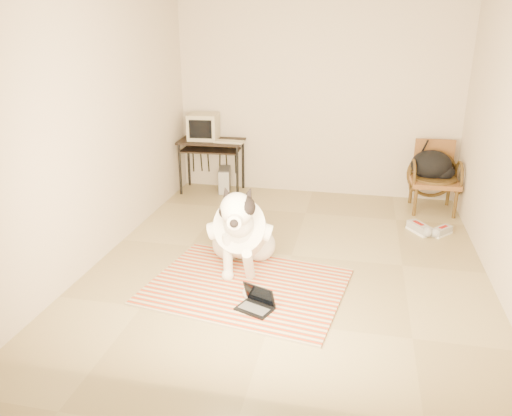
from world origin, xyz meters
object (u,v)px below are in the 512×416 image
(dog, at_px, (242,232))
(laptop, at_px, (257,303))
(backpack, at_px, (433,166))
(pc_tower, at_px, (225,180))
(computer_desk, at_px, (211,148))
(crt_monitor, at_px, (203,127))
(rattan_chair, at_px, (434,176))

(dog, relative_size, laptop, 3.74)
(laptop, bearing_deg, dog, 112.43)
(backpack, bearing_deg, pc_tower, 177.31)
(computer_desk, bearing_deg, backpack, -1.91)
(laptop, distance_m, computer_desk, 3.43)
(computer_desk, bearing_deg, pc_tower, 10.61)
(crt_monitor, bearing_deg, pc_tower, -4.80)
(crt_monitor, height_order, rattan_chair, crt_monitor)
(dog, height_order, pc_tower, dog)
(pc_tower, distance_m, rattan_chair, 2.97)
(dog, bearing_deg, pc_tower, 109.34)
(rattan_chair, bearing_deg, crt_monitor, 177.03)
(crt_monitor, distance_m, pc_tower, 0.85)
(dog, relative_size, crt_monitor, 3.09)
(computer_desk, bearing_deg, laptop, -66.82)
(laptop, distance_m, pc_tower, 3.35)
(computer_desk, xyz_separation_m, backpack, (3.10, -0.10, -0.07))
(dog, distance_m, backpack, 3.07)
(dog, xyz_separation_m, rattan_chair, (2.11, 2.24, 0.06))
(crt_monitor, relative_size, rattan_chair, 0.48)
(dog, distance_m, crt_monitor, 2.73)
(pc_tower, bearing_deg, crt_monitor, 175.20)
(computer_desk, height_order, rattan_chair, rattan_chair)
(dog, relative_size, rattan_chair, 1.50)
(computer_desk, relative_size, rattan_chair, 1.04)
(crt_monitor, bearing_deg, rattan_chair, -2.97)
(crt_monitor, relative_size, pc_tower, 1.09)
(laptop, relative_size, crt_monitor, 0.83)
(dog, height_order, laptop, dog)
(laptop, bearing_deg, pc_tower, 110.10)
(dog, bearing_deg, backpack, 47.14)
(crt_monitor, xyz_separation_m, pc_tower, (0.31, -0.03, -0.79))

